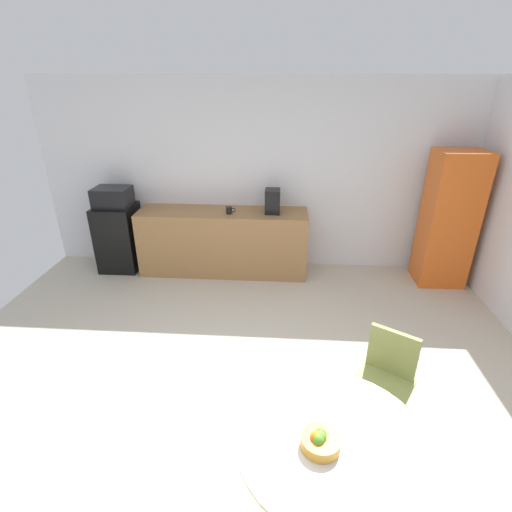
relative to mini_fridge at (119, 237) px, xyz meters
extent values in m
plane|color=beige|center=(1.94, -2.65, -0.47)|extent=(6.00, 6.00, 0.00)
cube|color=silver|center=(1.94, 0.35, 0.83)|extent=(6.00, 0.10, 2.60)
cube|color=#9E7042|center=(1.52, 0.00, -0.02)|extent=(2.33, 0.60, 0.90)
cube|color=black|center=(0.00, 0.00, 0.00)|extent=(0.54, 0.54, 0.94)
cube|color=black|center=(0.00, 0.00, 0.60)|extent=(0.48, 0.38, 0.26)
cube|color=orange|center=(4.49, -0.10, 0.41)|extent=(0.60, 0.50, 1.77)
cylinder|color=silver|center=(2.65, -3.43, -0.09)|extent=(0.08, 0.08, 0.70)
cylinder|color=white|center=(2.65, -3.43, 0.24)|extent=(1.10, 1.10, 0.03)
cylinder|color=silver|center=(3.16, -2.91, -0.26)|extent=(0.02, 0.02, 0.42)
cylinder|color=silver|center=(2.90, -2.74, -0.26)|extent=(0.02, 0.02, 0.42)
cylinder|color=silver|center=(3.33, -2.64, -0.26)|extent=(0.02, 0.02, 0.42)
cylinder|color=silver|center=(3.07, -2.47, -0.26)|extent=(0.02, 0.02, 0.42)
cube|color=#8C934C|center=(3.11, -2.69, -0.03)|extent=(0.58, 0.58, 0.03)
cube|color=#8C934C|center=(3.22, -2.53, 0.17)|extent=(0.34, 0.23, 0.38)
cylinder|color=gold|center=(2.57, -3.48, 0.29)|extent=(0.22, 0.22, 0.07)
sphere|color=#66B233|center=(2.57, -3.47, 0.33)|extent=(0.07, 0.07, 0.07)
sphere|color=#66B233|center=(2.56, -3.50, 0.33)|extent=(0.07, 0.07, 0.07)
sphere|color=orange|center=(2.55, -3.49, 0.33)|extent=(0.07, 0.07, 0.07)
sphere|color=#66B233|center=(2.57, -3.48, 0.33)|extent=(0.07, 0.07, 0.07)
cylinder|color=black|center=(1.62, -0.09, 0.48)|extent=(0.08, 0.08, 0.09)
torus|color=black|center=(1.68, -0.09, 0.48)|extent=(0.06, 0.01, 0.06)
cube|color=black|center=(2.20, 0.00, 0.59)|extent=(0.20, 0.24, 0.32)
camera|label=1|loc=(2.33, -4.98, 2.10)|focal=26.99mm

